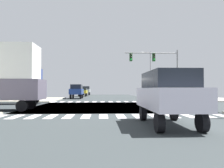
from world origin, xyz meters
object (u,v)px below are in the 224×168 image
Objects in this scene: sedan_farside_1 at (83,91)px; suv_queued_1 at (77,90)px; traffic_signal_mast at (157,63)px; street_lamp at (149,70)px; suv_middle_3 at (168,93)px; box_truck_nearside_1 at (7,80)px; suv_trailing_2 at (86,90)px.

sedan_farside_1 is 11.90m from suv_queued_1.
street_lamp reaches higher than traffic_signal_mast.
suv_queued_1 and suv_middle_3 have the same top height.
traffic_signal_mast is 18.68m from suv_middle_3.
suv_queued_1 is 1.00× the size of suv_middle_3.
traffic_signal_mast is at bearing 140.26° from suv_queued_1.
suv_queued_1 is (5.81, 13.00, -1.17)m from box_truck_nearside_1.
traffic_signal_mast is 33.93m from suv_trailing_2.
traffic_signal_mast reaches higher than suv_queued_1.
traffic_signal_mast is 17.49m from box_truck_nearside_1.
box_truck_nearside_1 is 1.57× the size of suv_middle_3.
street_lamp is at bearing -171.67° from suv_queued_1.
suv_middle_3 is (12.81, -14.13, -1.17)m from box_truck_nearside_1.
street_lamp is at bearing 141.26° from sedan_farside_1.
suv_queued_1 reaches higher than sedan_farside_1.
suv_middle_3 is at bearing -102.95° from traffic_signal_mast.
suv_middle_3 is at bearing 100.17° from sedan_farside_1.
suv_trailing_2 is at bearing -90.00° from sedan_farside_1.
traffic_signal_mast reaches higher than sedan_farside_1.
box_truck_nearside_1 is 36.12m from suv_trailing_2.
suv_queued_1 is at bearing 155.92° from box_truck_nearside_1.
suv_trailing_2 is (-11.11, 31.87, -3.45)m from traffic_signal_mast.
traffic_signal_mast reaches higher than suv_trailing_2.
box_truck_nearside_1 is 1.57× the size of suv_queued_1.
traffic_signal_mast is at bearing 109.23° from suv_trailing_2.
sedan_farside_1 is (-12.54, 10.06, -3.80)m from street_lamp.
sedan_farside_1 is (5.81, 24.90, -1.45)m from box_truck_nearside_1.
box_truck_nearside_1 is 14.29m from suv_queued_1.
street_lamp is 23.71m from box_truck_nearside_1.
suv_middle_3 is at bearing 42.20° from box_truck_nearside_1.
street_lamp reaches higher than suv_trailing_2.
box_truck_nearside_1 is (-18.35, -14.84, -2.35)m from street_lamp.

